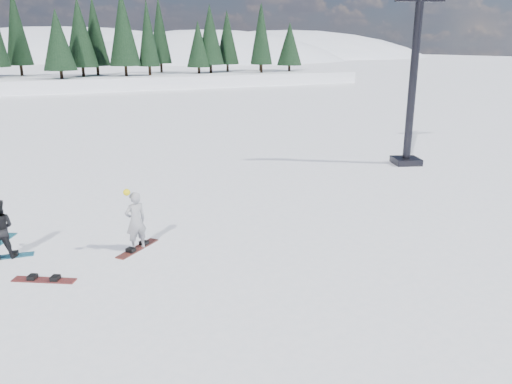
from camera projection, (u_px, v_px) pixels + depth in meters
ground at (40, 263)px, 12.71m from camera, size 420.00×420.00×0.00m
lift_tower at (412, 95)px, 22.36m from camera, size 2.10×1.50×7.80m
snowboarder_woman at (135, 221)px, 13.35m from camera, size 0.67×0.52×1.76m
snowboard_woman at (138, 248)px, 13.59m from camera, size 1.35×1.15×0.03m
snowboard_man at (3, 257)px, 13.03m from camera, size 1.52×0.48×0.03m
snowboard_loose_b at (44, 280)px, 11.77m from camera, size 1.44×1.00×0.03m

